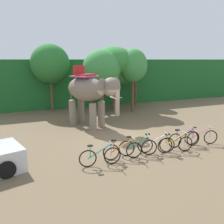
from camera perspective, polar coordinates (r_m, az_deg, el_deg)
ground_plane at (r=12.81m, az=3.53°, el=-6.42°), size 80.00×80.00×0.00m
foliage_hedge at (r=23.96m, az=-9.58°, el=7.29°), size 36.00×6.00×4.14m
tree_center at (r=19.86m, az=-14.54°, el=11.03°), size 3.06×3.06×5.35m
tree_center_right at (r=18.35m, az=-2.48°, el=10.23°), size 2.89×2.89×4.90m
tree_far_right at (r=19.33m, az=0.45°, el=11.91°), size 3.27×3.27×5.13m
tree_right at (r=20.31m, az=1.00°, el=9.39°), size 3.33×3.33×4.18m
tree_center_left at (r=19.11m, az=5.07°, el=10.92°), size 2.21×2.21×4.97m
tree_left at (r=22.18m, az=5.63°, el=10.94°), size 2.02×2.02×4.98m
elephant at (r=14.75m, az=-5.25°, el=4.84°), size 3.15×4.10×3.78m
bike_teal at (r=9.61m, az=-2.85°, el=-10.52°), size 1.71×0.52×0.92m
bike_orange at (r=10.18m, az=2.55°, el=-9.16°), size 1.70×0.52×0.92m
bike_green at (r=10.60m, az=6.17°, el=-8.35°), size 1.65×0.66×0.92m
bike_white at (r=11.04m, az=10.44°, el=-7.62°), size 1.63×0.70×0.92m
bike_yellow at (r=11.28m, az=14.83°, el=-7.41°), size 1.69×0.52×0.92m
bike_purple at (r=12.09m, az=16.79°, el=-6.18°), size 1.71×0.52×0.92m
bike_pink at (r=12.67m, az=20.44°, el=-5.59°), size 1.66×0.64×0.92m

